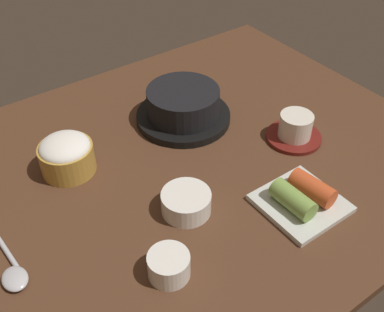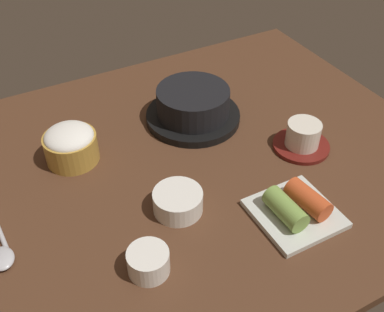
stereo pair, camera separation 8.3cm
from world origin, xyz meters
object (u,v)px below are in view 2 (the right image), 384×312
(rice_bowl, at_px, (71,144))
(side_bowl_near, at_px, (148,261))
(tea_cup_with_saucer, at_px, (303,137))
(banchan_cup_center, at_px, (178,201))
(spoon, at_px, (0,246))
(kimchi_plate, at_px, (296,208))
(stone_pot, at_px, (193,106))

(rice_bowl, relative_size, side_bowl_near, 1.57)
(tea_cup_with_saucer, distance_m, banchan_cup_center, 0.28)
(banchan_cup_center, distance_m, spoon, 0.28)
(rice_bowl, xyz_separation_m, spoon, (-0.16, -0.15, -0.03))
(tea_cup_with_saucer, height_order, kimchi_plate, tea_cup_with_saucer)
(banchan_cup_center, xyz_separation_m, spoon, (-0.28, 0.05, -0.01))
(stone_pot, bearing_deg, kimchi_plate, -86.37)
(stone_pot, relative_size, rice_bowl, 1.99)
(banchan_cup_center, bearing_deg, kimchi_plate, -32.34)
(tea_cup_with_saucer, relative_size, spoon, 0.59)
(rice_bowl, bearing_deg, tea_cup_with_saucer, -23.55)
(stone_pot, distance_m, kimchi_plate, 0.32)
(stone_pot, bearing_deg, banchan_cup_center, -123.81)
(banchan_cup_center, distance_m, side_bowl_near, 0.13)
(banchan_cup_center, xyz_separation_m, kimchi_plate, (0.16, -0.10, -0.00))
(stone_pot, xyz_separation_m, tea_cup_with_saucer, (0.14, -0.18, -0.01))
(rice_bowl, xyz_separation_m, banchan_cup_center, (0.11, -0.21, -0.02))
(stone_pot, relative_size, tea_cup_with_saucer, 1.79)
(kimchi_plate, xyz_separation_m, side_bowl_near, (-0.25, 0.01, 0.00))
(kimchi_plate, relative_size, side_bowl_near, 2.08)
(stone_pot, xyz_separation_m, kimchi_plate, (0.02, -0.31, -0.02))
(spoon, bearing_deg, tea_cup_with_saucer, -2.17)
(banchan_cup_center, height_order, spoon, banchan_cup_center)
(rice_bowl, bearing_deg, side_bowl_near, -85.56)
(rice_bowl, bearing_deg, stone_pot, 1.25)
(tea_cup_with_saucer, height_order, banchan_cup_center, tea_cup_with_saucer)
(rice_bowl, distance_m, banchan_cup_center, 0.24)
(stone_pot, distance_m, banchan_cup_center, 0.26)
(side_bowl_near, bearing_deg, rice_bowl, 94.44)
(tea_cup_with_saucer, relative_size, banchan_cup_center, 1.31)
(rice_bowl, height_order, spoon, rice_bowl)
(side_bowl_near, distance_m, spoon, 0.23)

